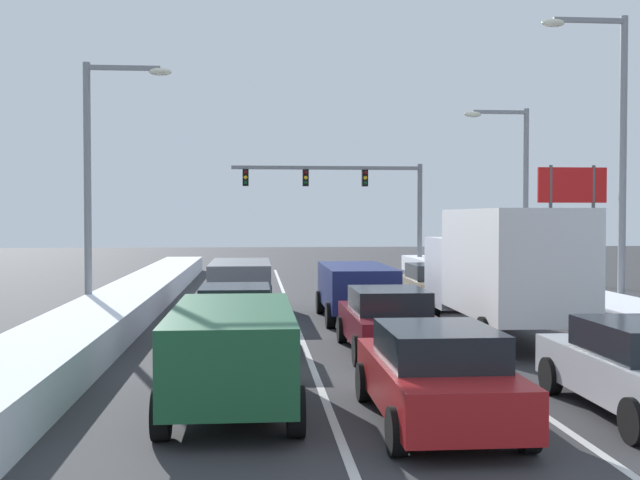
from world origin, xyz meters
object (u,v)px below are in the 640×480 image
at_px(sedan_red_center_lane_nearest, 436,375).
at_px(sedan_black_left_lane_second, 235,316).
at_px(suv_green_left_lane_nearest, 232,348).
at_px(sedan_tan_right_lane_third, 433,285).
at_px(suv_gray_left_lane_third, 240,281).
at_px(street_lamp_right_near, 612,142).
at_px(traffic_light_gantry, 354,189).
at_px(roadside_sign_right, 572,198).
at_px(box_truck_right_lane_second, 502,266).
at_px(street_lamp_left_mid, 100,166).
at_px(sedan_maroon_center_lane_second, 388,320).
at_px(street_lamp_right_mid, 516,183).
at_px(suv_navy_center_lane_third, 356,287).

bearing_deg(sedan_red_center_lane_nearest, sedan_black_left_lane_second, 114.02).
bearing_deg(sedan_black_left_lane_second, suv_green_left_lane_nearest, -89.07).
height_order(sedan_tan_right_lane_third, suv_gray_left_lane_third, suv_gray_left_lane_third).
distance_m(suv_green_left_lane_nearest, street_lamp_right_near, 15.55).
distance_m(traffic_light_gantry, roadside_sign_right, 13.27).
relative_size(sedan_tan_right_lane_third, street_lamp_right_near, 0.49).
bearing_deg(box_truck_right_lane_second, street_lamp_left_mid, 157.15).
xyz_separation_m(suv_green_left_lane_nearest, street_lamp_right_near, (11.14, 9.91, 4.41)).
relative_size(sedan_tan_right_lane_third, sedan_maroon_center_lane_second, 1.00).
bearing_deg(traffic_light_gantry, suv_gray_left_lane_third, -108.68).
height_order(suv_gray_left_lane_third, street_lamp_right_mid, street_lamp_right_mid).
distance_m(sedan_maroon_center_lane_second, suv_green_left_lane_nearest, 6.09).
relative_size(suv_green_left_lane_nearest, traffic_light_gantry, 0.45).
bearing_deg(roadside_sign_right, sedan_black_left_lane_second, -133.99).
bearing_deg(sedan_red_center_lane_nearest, suv_navy_center_lane_third, 88.38).
relative_size(suv_green_left_lane_nearest, sedan_black_left_lane_second, 1.09).
distance_m(sedan_maroon_center_lane_second, street_lamp_right_near, 10.24).
xyz_separation_m(sedan_tan_right_lane_third, suv_green_left_lane_nearest, (-6.63, -14.04, 0.25)).
xyz_separation_m(suv_navy_center_lane_third, street_lamp_left_mid, (-7.77, 0.54, 3.70)).
xyz_separation_m(sedan_red_center_lane_nearest, traffic_light_gantry, (2.92, 32.61, 3.97)).
bearing_deg(street_lamp_right_mid, street_lamp_right_near, -88.03).
relative_size(sedan_tan_right_lane_third, sedan_red_center_lane_nearest, 1.00).
height_order(sedan_tan_right_lane_third, sedan_red_center_lane_nearest, same).
distance_m(sedan_black_left_lane_second, street_lamp_left_mid, 7.83).
bearing_deg(traffic_light_gantry, sedan_maroon_center_lane_second, -95.63).
height_order(street_lamp_right_near, street_lamp_right_mid, street_lamp_right_near).
xyz_separation_m(suv_gray_left_lane_third, street_lamp_right_near, (11.24, -3.31, 4.41)).
bearing_deg(street_lamp_left_mid, suv_green_left_lane_nearest, -69.26).
relative_size(sedan_maroon_center_lane_second, suv_navy_center_lane_third, 0.92).
distance_m(box_truck_right_lane_second, street_lamp_right_near, 6.50).
bearing_deg(suv_green_left_lane_nearest, roadside_sign_right, 55.49).
xyz_separation_m(sedan_red_center_lane_nearest, suv_navy_center_lane_third, (0.34, 12.00, 0.25)).
bearing_deg(sedan_black_left_lane_second, suv_gray_left_lane_third, 90.03).
relative_size(traffic_light_gantry, street_lamp_right_mid, 1.46).
bearing_deg(suv_navy_center_lane_third, sedan_black_left_lane_second, -126.84).
bearing_deg(sedan_black_left_lane_second, street_lamp_left_mid, 128.42).
bearing_deg(sedan_black_left_lane_second, street_lamp_right_near, 18.94).
bearing_deg(sedan_maroon_center_lane_second, sedan_red_center_lane_nearest, -92.98).
bearing_deg(sedan_maroon_center_lane_second, street_lamp_right_near, 32.52).
xyz_separation_m(sedan_maroon_center_lane_second, suv_green_left_lane_nearest, (-3.45, -5.01, 0.25)).
height_order(suv_navy_center_lane_third, traffic_light_gantry, traffic_light_gantry).
xyz_separation_m(sedan_black_left_lane_second, suv_gray_left_lane_third, (-0.00, 7.16, 0.25)).
bearing_deg(suv_navy_center_lane_third, suv_gray_left_lane_third, 146.07).
bearing_deg(street_lamp_right_mid, suv_gray_left_lane_third, -157.61).
height_order(box_truck_right_lane_second, sedan_tan_right_lane_third, box_truck_right_lane_second).
xyz_separation_m(sedan_maroon_center_lane_second, sedan_black_left_lane_second, (-3.55, 1.05, 0.00)).
height_order(box_truck_right_lane_second, suv_navy_center_lane_third, box_truck_right_lane_second).
relative_size(box_truck_right_lane_second, sedan_red_center_lane_nearest, 1.60).
xyz_separation_m(sedan_maroon_center_lane_second, street_lamp_left_mid, (-7.75, 6.35, 3.95)).
height_order(box_truck_right_lane_second, sedan_maroon_center_lane_second, box_truck_right_lane_second).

